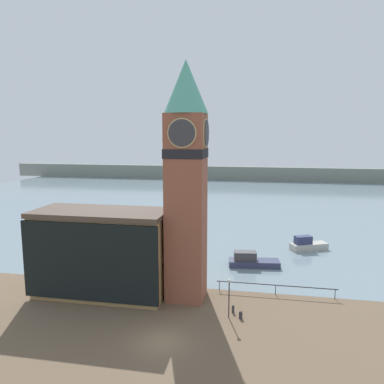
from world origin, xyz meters
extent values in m
plane|color=brown|center=(0.00, 0.00, 0.00)|extent=(160.00, 160.00, 0.00)
cube|color=gray|center=(0.00, 71.25, 0.00)|extent=(160.00, 120.00, 0.00)
cube|color=gray|center=(0.00, 111.25, 2.50)|extent=(180.00, 3.00, 5.00)
cube|color=#232328|center=(9.47, 11.00, 1.05)|extent=(12.53, 0.08, 0.08)
cylinder|color=#232328|center=(3.51, 11.00, 0.53)|extent=(0.07, 0.07, 1.05)
cylinder|color=#232328|center=(9.47, 11.00, 0.53)|extent=(0.07, 0.07, 1.05)
cylinder|color=#232328|center=(15.44, 11.00, 0.53)|extent=(0.07, 0.07, 1.05)
cube|color=brown|center=(0.33, 8.70, 9.37)|extent=(3.76, 3.76, 18.74)
cube|color=black|center=(0.33, 8.70, 14.92)|extent=(3.88, 3.88, 0.90)
cylinder|color=tan|center=(0.33, 6.77, 16.88)|extent=(2.77, 0.12, 2.77)
cylinder|color=#333338|center=(0.33, 6.68, 16.88)|extent=(2.52, 0.12, 2.52)
cylinder|color=tan|center=(2.27, 8.70, 16.88)|extent=(0.12, 2.77, 2.77)
cylinder|color=#333338|center=(2.35, 8.70, 16.88)|extent=(0.12, 2.52, 2.52)
cone|color=#51A88E|center=(0.33, 8.70, 21.28)|extent=(4.32, 4.32, 5.08)
cube|color=#A88451|center=(-8.62, 8.07, 4.25)|extent=(13.49, 5.75, 8.51)
cube|color=#4C3D33|center=(-8.62, 8.07, 8.76)|extent=(13.89, 6.15, 0.50)
cube|color=black|center=(-8.62, 5.05, 4.43)|extent=(13.99, 0.30, 7.83)
cube|color=#333856|center=(7.05, 19.37, 0.40)|extent=(6.63, 2.91, 0.80)
cube|color=#38383D|center=(5.90, 19.24, 1.36)|extent=(2.98, 1.84, 1.11)
cube|color=#B7B2A8|center=(14.81, 27.95, 0.48)|extent=(5.72, 3.92, 0.95)
cube|color=navy|center=(13.91, 27.54, 1.53)|extent=(2.71, 2.15, 1.16)
cylinder|color=#2D2D33|center=(5.37, 6.15, 0.30)|extent=(0.25, 0.25, 0.61)
sphere|color=#2D2D33|center=(5.37, 6.15, 0.61)|extent=(0.26, 0.26, 0.26)
cylinder|color=#2D2D33|center=(6.15, 5.12, 0.27)|extent=(0.33, 0.33, 0.54)
sphere|color=#2D2D33|center=(6.15, 5.12, 0.54)|extent=(0.35, 0.35, 0.35)
cylinder|color=black|center=(5.05, 5.08, 1.75)|extent=(0.10, 0.10, 3.49)
sphere|color=silver|center=(5.05, 5.08, 3.59)|extent=(0.32, 0.32, 0.32)
camera|label=1|loc=(7.67, -27.38, 16.76)|focal=35.00mm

